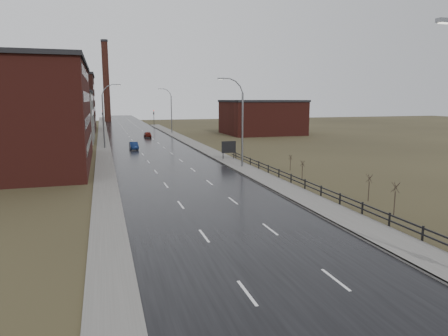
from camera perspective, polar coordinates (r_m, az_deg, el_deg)
ground at (r=16.90m, az=16.33°, el=-21.84°), size 320.00×320.00×0.00m
road at (r=72.87m, az=-10.34°, el=2.80°), size 14.00×300.00×0.06m
sidewalk_right at (r=50.56m, az=2.77°, el=-0.05°), size 3.20×180.00×0.18m
curb_right at (r=50.07m, az=1.13°, el=-0.13°), size 0.16×180.00×0.18m
sidewalk_left at (r=72.40m, az=-16.80°, el=2.52°), size 2.40×260.00×0.12m
warehouse_mid at (r=90.47m, az=-23.29°, el=6.83°), size 16.32×20.40×10.50m
warehouse_far at (r=120.79m, az=-24.24°, el=8.52°), size 26.52×24.48×15.50m
building_right at (r=101.57m, az=5.42°, el=7.26°), size 18.36×16.32×8.50m
smokestack at (r=162.03m, az=-16.49°, el=11.84°), size 2.70×2.70×30.70m
streetlight_right_mid at (r=50.80m, az=2.33°, el=6.53°), size 3.36×0.28×11.35m
streetlight_left at (r=73.94m, az=-16.65°, el=7.17°), size 3.36×0.28×11.35m
streetlight_right_far at (r=103.28m, az=-7.69°, el=8.14°), size 3.36×0.28×11.35m
guardrail at (r=36.32m, az=14.26°, el=-3.28°), size 0.10×53.05×1.10m
shrub_c at (r=32.42m, az=23.22°, el=-4.05°), size 0.63×0.67×2.69m
shrub_d at (r=36.67m, az=20.00°, el=-2.57°), size 0.56×0.59×2.37m
shrub_e at (r=44.15m, az=11.13°, el=-0.26°), size 0.52×0.55×2.19m
shrub_f at (r=50.02m, az=9.46°, el=0.82°), size 0.47×0.49×1.96m
billboard at (r=57.70m, az=0.67°, el=2.94°), size 2.15×0.17×2.76m
traffic_light_left at (r=131.94m, az=-16.98°, el=7.62°), size 0.58×2.73×5.30m
traffic_light_right at (r=132.94m, az=-10.01°, el=7.91°), size 0.58×2.73×5.30m
car_near at (r=71.60m, az=-12.76°, el=3.09°), size 1.44×3.91×1.28m
car_far at (r=93.49m, az=-10.86°, el=4.70°), size 1.66×3.95×1.33m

